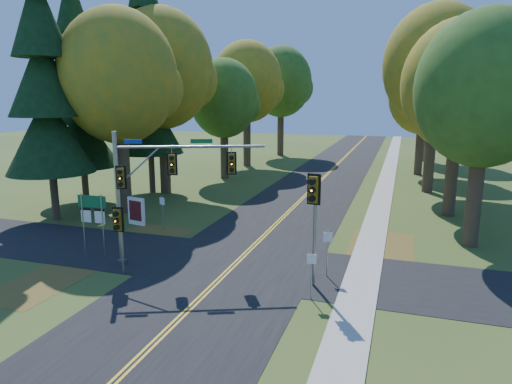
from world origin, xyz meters
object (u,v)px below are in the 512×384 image
(route_sign_cluster, at_px, (93,213))
(info_kiosk, at_px, (136,211))
(east_signal_pole, at_px, (314,202))
(traffic_mast, at_px, (155,181))

(route_sign_cluster, distance_m, info_kiosk, 6.42)
(east_signal_pole, bearing_deg, info_kiosk, 160.85)
(info_kiosk, bearing_deg, east_signal_pole, -14.65)
(route_sign_cluster, bearing_deg, info_kiosk, 99.37)
(traffic_mast, xyz_separation_m, east_signal_pole, (7.81, -0.36, -0.41))
(east_signal_pole, bearing_deg, route_sign_cluster, -173.97)
(route_sign_cluster, relative_size, info_kiosk, 1.88)
(east_signal_pole, xyz_separation_m, route_sign_cluster, (-11.40, 0.18, -1.45))
(traffic_mast, distance_m, east_signal_pole, 7.83)
(traffic_mast, height_order, route_sign_cluster, traffic_mast)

